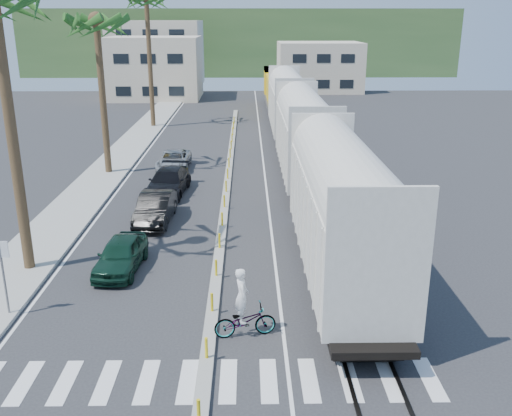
# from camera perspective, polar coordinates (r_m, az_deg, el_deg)

# --- Properties ---
(ground) EXTENTS (140.00, 140.00, 0.00)m
(ground) POSITION_cam_1_polar(r_m,az_deg,el_deg) (19.34, -4.74, -13.44)
(ground) COLOR #28282B
(ground) RESTS_ON ground
(sidewalk) EXTENTS (3.00, 90.00, 0.15)m
(sidewalk) POSITION_cam_1_polar(r_m,az_deg,el_deg) (43.73, -13.87, 4.47)
(sidewalk) COLOR gray
(sidewalk) RESTS_ON ground
(rails) EXTENTS (1.56, 100.00, 0.06)m
(rails) POSITION_cam_1_polar(r_m,az_deg,el_deg) (45.70, 3.78, 5.50)
(rails) COLOR black
(rails) RESTS_ON ground
(median) EXTENTS (0.45, 60.00, 0.85)m
(median) POSITION_cam_1_polar(r_m,az_deg,el_deg) (37.76, -2.85, 2.84)
(median) COLOR gray
(median) RESTS_ON ground
(crosswalk) EXTENTS (14.00, 2.20, 0.01)m
(crosswalk) POSITION_cam_1_polar(r_m,az_deg,el_deg) (17.68, -5.17, -16.83)
(crosswalk) COLOR silver
(crosswalk) RESTS_ON ground
(lane_markings) EXTENTS (9.42, 90.00, 0.01)m
(lane_markings) POSITION_cam_1_polar(r_m,az_deg,el_deg) (42.77, -5.52, 4.52)
(lane_markings) COLOR silver
(lane_markings) RESTS_ON ground
(freight_train) EXTENTS (3.00, 60.94, 5.85)m
(freight_train) POSITION_cam_1_polar(r_m,az_deg,el_deg) (42.73, 4.12, 8.52)
(freight_train) COLOR beige
(freight_train) RESTS_ON ground
(palm_trees) EXTENTS (3.50, 37.20, 13.75)m
(palm_trees) POSITION_cam_1_polar(r_m,az_deg,el_deg) (40.22, -15.24, 18.66)
(palm_trees) COLOR brown
(palm_trees) RESTS_ON ground
(street_sign) EXTENTS (0.60, 0.08, 3.00)m
(street_sign) POSITION_cam_1_polar(r_m,az_deg,el_deg) (21.90, -24.05, -5.32)
(street_sign) COLOR slate
(street_sign) RESTS_ON ground
(buildings) EXTENTS (38.00, 27.00, 10.00)m
(buildings) POSITION_cam_1_polar(r_m,az_deg,el_deg) (88.59, -6.10, 14.50)
(buildings) COLOR beige
(buildings) RESTS_ON ground
(hillside) EXTENTS (80.00, 20.00, 12.00)m
(hillside) POSITION_cam_1_polar(r_m,az_deg,el_deg) (116.48, -1.61, 16.30)
(hillside) COLOR #385628
(hillside) RESTS_ON ground
(car_lead) EXTENTS (2.21, 4.36, 1.41)m
(car_lead) POSITION_cam_1_polar(r_m,az_deg,el_deg) (24.85, -13.36, -4.56)
(car_lead) COLOR #103123
(car_lead) RESTS_ON ground
(car_second) EXTENTS (1.98, 4.79, 1.54)m
(car_second) POSITION_cam_1_polar(r_m,az_deg,el_deg) (30.30, -10.02, -0.01)
(car_second) COLOR black
(car_second) RESTS_ON ground
(car_third) EXTENTS (3.03, 5.64, 1.53)m
(car_third) POSITION_cam_1_polar(r_m,az_deg,el_deg) (35.10, -8.77, 2.60)
(car_third) COLOR black
(car_third) RESTS_ON ground
(car_rear) EXTENTS (2.32, 4.72, 1.29)m
(car_rear) POSITION_cam_1_polar(r_m,az_deg,el_deg) (41.13, -8.22, 4.77)
(car_rear) COLOR #ACAEB1
(car_rear) RESTS_ON ground
(cyclist) EXTENTS (1.49, 2.36, 2.47)m
(cyclist) POSITION_cam_1_polar(r_m,az_deg,el_deg) (19.37, -1.18, -10.64)
(cyclist) COLOR #9EA0A5
(cyclist) RESTS_ON ground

